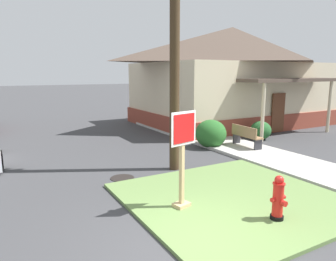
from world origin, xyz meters
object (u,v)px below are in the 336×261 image
manhole_cover (122,178)px  stop_sign (182,161)px  fire_hydrant (278,199)px  utility_pole (175,25)px  street_bench (246,135)px

manhole_cover → stop_sign: bearing=-81.7°
fire_hydrant → stop_sign: size_ratio=0.43×
stop_sign → utility_pole: utility_pole is taller
fire_hydrant → street_bench: size_ratio=0.63×
street_bench → utility_pole: bearing=-167.5°
stop_sign → manhole_cover: bearing=98.3°
manhole_cover → fire_hydrant: bearing=-67.0°
stop_sign → street_bench: size_ratio=1.46×
manhole_cover → street_bench: (5.69, 0.89, 0.58)m
stop_sign → manhole_cover: size_ratio=3.12×
stop_sign → street_bench: stop_sign is taller
fire_hydrant → street_bench: (3.90, 5.10, 0.06)m
fire_hydrant → utility_pole: (0.02, 4.24, 3.96)m
utility_pole → manhole_cover: bearing=-179.1°
fire_hydrant → manhole_cover: (-1.79, 4.21, -0.52)m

